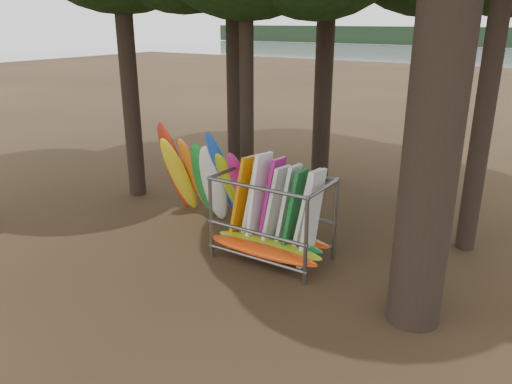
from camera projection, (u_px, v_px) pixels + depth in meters
The scene contains 3 objects.
ground at pixel (206, 259), 12.22m from camera, with size 120.00×120.00×0.00m, color #47331E.
kayak_row at pixel (217, 183), 13.90m from camera, with size 4.22×2.13×3.00m.
storage_rack at pixel (273, 221), 11.99m from camera, with size 2.98×1.55×2.59m.
Camera 1 is at (7.00, -8.58, 5.57)m, focal length 35.00 mm.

